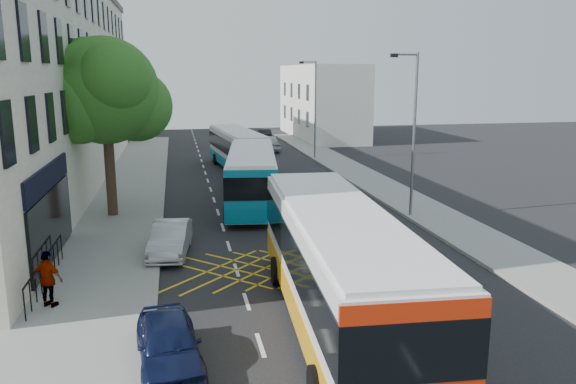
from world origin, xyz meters
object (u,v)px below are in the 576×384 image
distant_car_dark (264,135)px  pedestrian_far (48,279)px  street_tree (105,92)px  motorbike (370,311)px  distant_car_silver (267,143)px  parked_car_blue (169,343)px  bus_far (238,149)px  distant_car_grey (237,139)px  bus_mid (252,176)px  red_hatchback (326,193)px  parked_car_silver (170,239)px  lamp_far (314,104)px  lamp_near (412,126)px  bus_near (338,265)px

distant_car_dark → pedestrian_far: (-13.34, -42.53, 0.42)m
street_tree → motorbike: 18.34m
distant_car_silver → parked_car_blue: bearing=72.4°
bus_far → distant_car_grey: size_ratio=2.02×
bus_far → distant_car_grey: bus_far is taller
bus_mid → red_hatchback: bearing=-0.6°
bus_mid → parked_car_blue: bus_mid is taller
pedestrian_far → bus_far: bearing=-80.0°
bus_far → red_hatchback: (3.57, -12.32, -0.91)m
red_hatchback → distant_car_silver: 21.91m
street_tree → distant_car_grey: (9.25, 26.75, -5.55)m
parked_car_blue → distant_car_dark: bearing=72.5°
bus_mid → parked_car_silver: bus_mid is taller
street_tree → bus_far: (7.83, 13.05, -4.72)m
distant_car_silver → bus_mid: bearing=73.8°
lamp_far → bus_mid: 17.61m
motorbike → parked_car_blue: motorbike is taller
bus_mid → red_hatchback: (4.10, -0.62, -0.95)m
bus_far → street_tree: bearing=-127.2°
lamp_near → bus_far: bearing=113.3°
lamp_near → distant_car_dark: 34.31m
parked_car_silver → red_hatchback: (8.49, 7.33, 0.00)m
bus_near → red_hatchback: 15.34m
distant_car_dark → pedestrian_far: 44.57m
lamp_far → street_tree: bearing=-130.8°
bus_mid → parked_car_silver: size_ratio=2.78×
street_tree → distant_car_grey: bearing=70.9°
parked_car_silver → distant_car_grey: bearing=86.4°
street_tree → parked_car_silver: (2.91, -6.61, -5.63)m
street_tree → distant_car_dark: size_ratio=2.34×
red_hatchback → pedestrian_far: 17.20m
bus_near → distant_car_dark: bus_near is taller
distant_car_grey → motorbike: bearing=-89.1°
street_tree → lamp_far: (14.71, 17.03, -1.68)m
red_hatchback → distant_car_grey: 26.12m
lamp_near → parked_car_silver: 12.96m
street_tree → distant_car_silver: (11.63, 22.64, -5.53)m
bus_mid → motorbike: bus_mid is taller
parked_car_silver → distant_car_dark: (9.72, 37.65, -0.04)m
red_hatchback → parked_car_silver: bearing=45.5°
lamp_near → distant_car_grey: size_ratio=1.50×
street_tree → distant_car_silver: size_ratio=1.98×
bus_far → red_hatchback: bus_far is taller
lamp_near → distant_car_grey: 30.46m
red_hatchback → lamp_far: bearing=-96.7°
street_tree → motorbike: street_tree is taller
distant_car_grey → distant_car_dark: (3.38, 4.29, -0.12)m
red_hatchback → pedestrian_far: bearing=50.0°
bus_far → parked_car_blue: bearing=-105.9°
bus_mid → parked_car_blue: 17.57m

